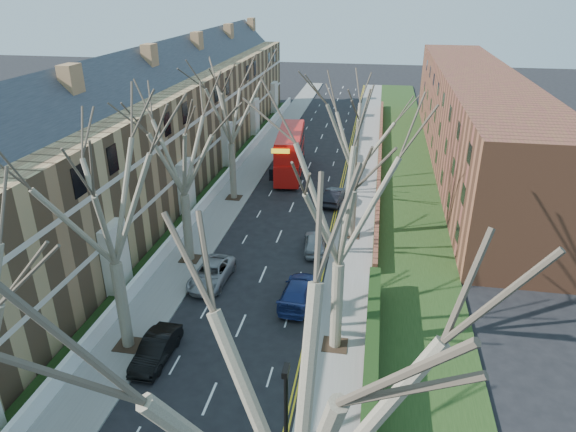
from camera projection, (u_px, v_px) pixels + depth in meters
The scene contains 19 objects.
pavement_left at pixel (257, 162), 58.40m from camera, with size 3.00×102.00×0.12m, color slate.
pavement_right at pixel (363, 168), 56.50m from camera, with size 3.00×102.00×0.12m, color slate.
terrace_left at pixel (161, 130), 50.18m from camera, with size 9.70×78.00×13.60m.
flats_right at pixel (473, 119), 56.23m from camera, with size 13.97×54.00×10.00m.
wall_hedge_right at pixel (368, 418), 22.62m from camera, with size 0.70×24.00×1.80m.
front_wall_left at pixel (223, 181), 51.26m from camera, with size 0.30×78.00×1.00m.
grass_verge_right at pixel (405, 169), 55.75m from camera, with size 6.00×102.00×0.06m.
tree_left_mid at pixel (104, 188), 24.84m from camera, with size 10.50×10.50×14.71m.
tree_left_far at pixel (179, 138), 33.93m from camera, with size 10.15×10.15×14.22m.
tree_left_dist at pixel (229, 97), 44.56m from camera, with size 10.50×10.50×14.71m.
tree_right_near at pixel (296, 388), 12.15m from camera, with size 10.85×10.85×15.20m.
tree_right_mid at pixel (342, 188), 24.83m from camera, with size 10.50×10.50×14.71m.
tree_right_far at pixel (357, 124), 37.50m from camera, with size 10.15×10.15×14.22m.
double_decker_bus at pixel (290, 154), 54.05m from camera, with size 3.52×11.04×4.54m.
car_left_mid at pixel (156, 349), 27.55m from camera, with size 1.44×4.12×1.36m, color black.
car_left_far at pixel (211, 273), 34.76m from camera, with size 2.21×4.80×1.33m, color gray.
car_right_near at pixel (299, 291), 32.62m from camera, with size 2.04×5.03×1.46m, color navy.
car_right_mid at pixel (315, 242), 38.87m from camera, with size 1.62×4.03×1.37m, color gray.
car_right_far at pixel (334, 196), 47.28m from camera, with size 1.50×4.30×1.42m, color black.
Camera 1 is at (7.14, -15.26, 18.61)m, focal length 32.00 mm.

